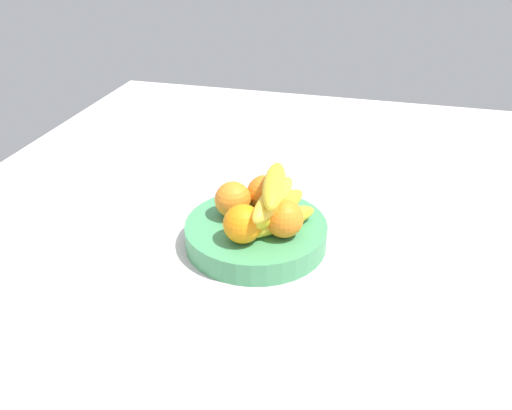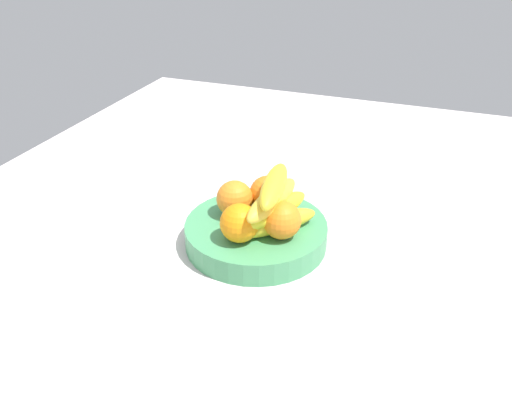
# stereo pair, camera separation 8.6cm
# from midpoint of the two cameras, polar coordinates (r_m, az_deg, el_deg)

# --- Properties ---
(ground_plane) EXTENTS (1.80, 1.40, 0.03)m
(ground_plane) POSITION_cam_midpoint_polar(r_m,az_deg,el_deg) (1.06, -2.83, -4.24)
(ground_plane) COLOR silver
(fruit_bowl) EXTENTS (0.27, 0.27, 0.05)m
(fruit_bowl) POSITION_cam_midpoint_polar(r_m,az_deg,el_deg) (1.02, -2.43, -3.12)
(fruit_bowl) COLOR #469962
(fruit_bowl) RESTS_ON ground_plane
(orange_front_left) EXTENTS (0.07, 0.07, 0.07)m
(orange_front_left) POSITION_cam_midpoint_polar(r_m,az_deg,el_deg) (1.02, -4.84, 0.57)
(orange_front_left) COLOR orange
(orange_front_left) RESTS_ON fruit_bowl
(orange_front_right) EXTENTS (0.07, 0.07, 0.07)m
(orange_front_right) POSITION_cam_midpoint_polar(r_m,az_deg,el_deg) (0.94, -4.05, -2.08)
(orange_front_right) COLOR orange
(orange_front_right) RESTS_ON fruit_bowl
(orange_center) EXTENTS (0.07, 0.07, 0.07)m
(orange_center) POSITION_cam_midpoint_polar(r_m,az_deg,el_deg) (0.95, 0.42, -1.51)
(orange_center) COLOR orange
(orange_center) RESTS_ON fruit_bowl
(orange_back_left) EXTENTS (0.07, 0.07, 0.07)m
(orange_back_left) POSITION_cam_midpoint_polar(r_m,az_deg,el_deg) (1.04, -1.47, 1.22)
(orange_back_left) COLOR orange
(orange_back_left) RESTS_ON fruit_bowl
(banana_bunch) EXTENTS (0.19, 0.15, 0.11)m
(banana_bunch) POSITION_cam_midpoint_polar(r_m,az_deg,el_deg) (0.96, -0.57, 0.06)
(banana_bunch) COLOR gold
(banana_bunch) RESTS_ON fruit_bowl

